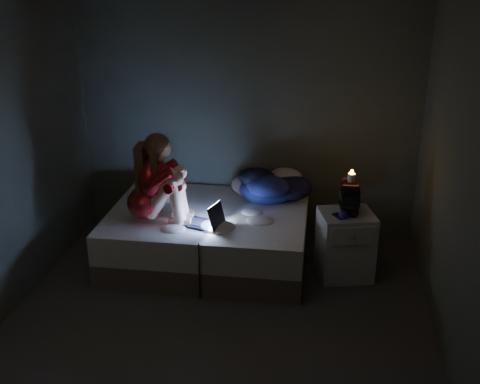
% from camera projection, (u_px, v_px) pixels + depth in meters
% --- Properties ---
extents(floor, '(3.60, 3.80, 0.02)m').
position_uv_depth(floor, '(217.00, 324.00, 4.92)').
color(floor, '#504B48').
rests_on(floor, ground).
extents(wall_back, '(3.60, 0.02, 2.60)m').
position_uv_depth(wall_back, '(247.00, 116.00, 6.20)').
color(wall_back, '#4D5344').
rests_on(wall_back, ground).
extents(wall_front, '(3.60, 0.02, 2.60)m').
position_uv_depth(wall_front, '(139.00, 323.00, 2.68)').
color(wall_front, '#4D5344').
rests_on(wall_front, ground).
extents(wall_right, '(0.02, 3.80, 2.60)m').
position_uv_depth(wall_right, '(463.00, 191.00, 4.20)').
color(wall_right, '#4D5344').
rests_on(wall_right, ground).
extents(bed, '(1.93, 1.45, 0.53)m').
position_uv_depth(bed, '(208.00, 236.00, 5.87)').
color(bed, beige).
rests_on(bed, ground).
extents(pillow, '(0.41, 0.29, 0.12)m').
position_uv_depth(pillow, '(152.00, 192.00, 6.10)').
color(pillow, white).
rests_on(pillow, bed).
extents(woman, '(0.56, 0.38, 0.87)m').
position_uv_depth(woman, '(144.00, 178.00, 5.43)').
color(woman, '#74000A').
rests_on(woman, bed).
extents(laptop, '(0.41, 0.34, 0.25)m').
position_uv_depth(laptop, '(202.00, 213.00, 5.43)').
color(laptop, black).
rests_on(laptop, bed).
extents(clothes_pile, '(0.68, 0.59, 0.36)m').
position_uv_depth(clothes_pile, '(267.00, 184.00, 5.98)').
color(clothes_pile, navy).
rests_on(clothes_pile, bed).
extents(nightstand, '(0.58, 0.54, 0.65)m').
position_uv_depth(nightstand, '(345.00, 245.00, 5.56)').
color(nightstand, beige).
rests_on(nightstand, ground).
extents(book_stack, '(0.19, 0.25, 0.31)m').
position_uv_depth(book_stack, '(350.00, 198.00, 5.39)').
color(book_stack, black).
rests_on(book_stack, nightstand).
extents(candle, '(0.07, 0.07, 0.08)m').
position_uv_depth(candle, '(351.00, 178.00, 5.32)').
color(candle, beige).
rests_on(candle, book_stack).
extents(phone, '(0.11, 0.16, 0.01)m').
position_uv_depth(phone, '(336.00, 215.00, 5.39)').
color(phone, black).
rests_on(phone, nightstand).
extents(blue_orb, '(0.08, 0.08, 0.08)m').
position_uv_depth(blue_orb, '(340.00, 214.00, 5.33)').
color(blue_orb, navy).
rests_on(blue_orb, nightstand).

